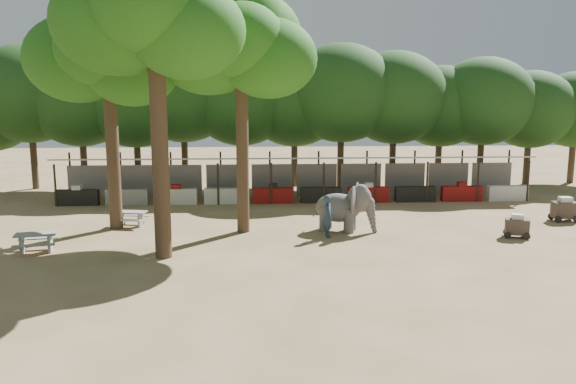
{
  "coord_description": "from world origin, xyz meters",
  "views": [
    {
      "loc": [
        -2.43,
        -19.27,
        6.15
      ],
      "look_at": [
        -1.0,
        5.0,
        2.0
      ],
      "focal_mm": 35.0,
      "sensor_mm": 36.0,
      "label": 1
    }
  ],
  "objects": [
    {
      "name": "ground",
      "position": [
        0.0,
        0.0,
        0.0
      ],
      "size": [
        100.0,
        100.0,
        0.0
      ],
      "primitive_type": "plane",
      "color": "brown",
      "rests_on": "ground"
    },
    {
      "name": "picnic_table_far",
      "position": [
        -8.4,
        7.42,
        0.47
      ],
      "size": [
        1.65,
        1.54,
        0.72
      ],
      "rotation": [
        0.0,
        0.0,
        -0.18
      ],
      "color": "gray",
      "rests_on": "ground"
    },
    {
      "name": "picnic_table_near",
      "position": [
        -11.18,
        2.96,
        0.51
      ],
      "size": [
        1.79,
        1.66,
        0.78
      ],
      "rotation": [
        0.0,
        0.0,
        0.18
      ],
      "color": "gray",
      "rests_on": "ground"
    },
    {
      "name": "vendor_stalls",
      "position": [
        -0.0,
        13.84,
        1.18
      ],
      "size": [
        28.0,
        2.99,
        2.8
      ],
      "color": "gray",
      "rests_on": "ground"
    },
    {
      "name": "backdrop_trees",
      "position": [
        0.0,
        19.0,
        5.51
      ],
      "size": [
        46.46,
        5.95,
        8.33
      ],
      "color": "#332316",
      "rests_on": "ground"
    },
    {
      "name": "handler",
      "position": [
        0.76,
        4.77,
        0.94
      ],
      "size": [
        0.49,
        0.7,
        1.89
      ],
      "primitive_type": "imported",
      "rotation": [
        0.0,
        0.0,
        1.63
      ],
      "color": "#26384C",
      "rests_on": "ground"
    },
    {
      "name": "cart_front",
      "position": [
        9.07,
        4.19,
        0.52
      ],
      "size": [
        1.25,
        1.02,
        1.05
      ],
      "rotation": [
        0.0,
        0.0,
        -0.34
      ],
      "color": "#342A22",
      "rests_on": "ground"
    },
    {
      "name": "yard_tree_center",
      "position": [
        -6.13,
        2.19,
        9.21
      ],
      "size": [
        7.1,
        6.9,
        12.04
      ],
      "color": "#332316",
      "rests_on": "ground"
    },
    {
      "name": "yard_tree_back",
      "position": [
        -3.13,
        6.19,
        8.54
      ],
      "size": [
        7.1,
        6.9,
        11.36
      ],
      "color": "#332316",
      "rests_on": "ground"
    },
    {
      "name": "elephant",
      "position": [
        1.69,
        5.84,
        1.11
      ],
      "size": [
        2.99,
        2.23,
        2.22
      ],
      "rotation": [
        0.0,
        0.0,
        -0.32
      ],
      "color": "#494747",
      "rests_on": "ground"
    },
    {
      "name": "yard_tree_left",
      "position": [
        -9.13,
        7.19,
        8.2
      ],
      "size": [
        7.1,
        6.9,
        11.02
      ],
      "color": "#332316",
      "rests_on": "ground"
    },
    {
      "name": "cart_back",
      "position": [
        12.95,
        7.26,
        0.6
      ],
      "size": [
        1.31,
        0.91,
        1.22
      ],
      "rotation": [
        0.0,
        0.0,
        -0.07
      ],
      "color": "#342A22",
      "rests_on": "ground"
    }
  ]
}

